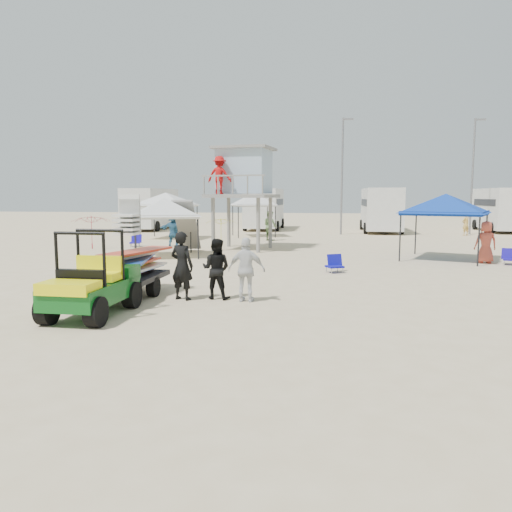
# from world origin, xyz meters

# --- Properties ---
(ground) EXTENTS (140.00, 140.00, 0.00)m
(ground) POSITION_xyz_m (0.00, 0.00, 0.00)
(ground) COLOR beige
(ground) RESTS_ON ground
(utility_cart) EXTENTS (1.35, 2.54, 1.91)m
(utility_cart) POSITION_xyz_m (-3.10, 1.91, 0.89)
(utility_cart) COLOR #0C5017
(utility_cart) RESTS_ON ground
(surf_trailer) EXTENTS (1.48, 2.66, 2.42)m
(surf_trailer) POSITION_xyz_m (-3.10, 4.24, 0.99)
(surf_trailer) COLOR black
(surf_trailer) RESTS_ON ground
(man_left) EXTENTS (0.75, 0.61, 1.79)m
(man_left) POSITION_xyz_m (-1.58, 3.94, 0.89)
(man_left) COLOR black
(man_left) RESTS_ON ground
(man_mid) EXTENTS (0.84, 0.69, 1.59)m
(man_mid) POSITION_xyz_m (-0.73, 4.19, 0.80)
(man_mid) COLOR black
(man_mid) RESTS_ON ground
(man_right) EXTENTS (1.00, 0.50, 1.65)m
(man_right) POSITION_xyz_m (0.12, 3.94, 0.83)
(man_right) COLOR silver
(man_right) RESTS_ON ground
(lifeguard_tower) EXTENTS (3.52, 3.52, 5.00)m
(lifeguard_tower) POSITION_xyz_m (-2.23, 16.43, 3.72)
(lifeguard_tower) COLOR gray
(lifeguard_tower) RESTS_ON ground
(canopy_blue) EXTENTS (4.06, 4.06, 3.19)m
(canopy_blue) POSITION_xyz_m (7.01, 13.51, 2.64)
(canopy_blue) COLOR black
(canopy_blue) RESTS_ON ground
(canopy_white_a) EXTENTS (3.60, 3.60, 3.01)m
(canopy_white_a) POSITION_xyz_m (-5.03, 12.81, 2.47)
(canopy_white_a) COLOR black
(canopy_white_a) RESTS_ON ground
(canopy_white_b) EXTENTS (3.41, 3.41, 3.31)m
(canopy_white_b) POSITION_xyz_m (-7.99, 21.88, 2.76)
(canopy_white_b) COLOR black
(canopy_white_b) RESTS_ON ground
(canopy_white_c) EXTENTS (3.30, 3.30, 3.29)m
(canopy_white_c) POSITION_xyz_m (-2.82, 24.42, 2.74)
(canopy_white_c) COLOR black
(canopy_white_c) RESTS_ON ground
(umbrella_a) EXTENTS (2.31, 2.34, 1.74)m
(umbrella_a) POSITION_xyz_m (-9.75, 15.32, 0.87)
(umbrella_a) COLOR red
(umbrella_a) RESTS_ON ground
(umbrella_b) EXTENTS (2.21, 2.23, 1.55)m
(umbrella_b) POSITION_xyz_m (-3.51, 17.52, 0.78)
(umbrella_b) COLOR yellow
(umbrella_b) RESTS_ON ground
(cone_near) EXTENTS (0.34, 0.34, 0.50)m
(cone_near) POSITION_xyz_m (-5.46, 6.63, 0.25)
(cone_near) COLOR #D94506
(cone_near) RESTS_ON ground
(cone_far) EXTENTS (0.34, 0.34, 0.50)m
(cone_far) POSITION_xyz_m (-5.97, 7.54, 0.25)
(cone_far) COLOR orange
(cone_far) RESTS_ON ground
(beach_chair_a) EXTENTS (0.66, 0.71, 0.64)m
(beach_chair_a) POSITION_xyz_m (-8.03, 16.85, 0.31)
(beach_chair_a) COLOR #180FAB
(beach_chair_a) RESTS_ON ground
(beach_chair_b) EXTENTS (0.71, 0.78, 0.64)m
(beach_chair_b) POSITION_xyz_m (2.40, 9.27, 0.31)
(beach_chair_b) COLOR #0E0E98
(beach_chair_b) RESTS_ON ground
(beach_chair_c) EXTENTS (0.67, 0.73, 0.64)m
(beach_chair_c) POSITION_xyz_m (9.24, 12.25, 0.31)
(beach_chair_c) COLOR #180D96
(beach_chair_c) RESTS_ON ground
(rv_far_left) EXTENTS (2.64, 6.80, 3.25)m
(rv_far_left) POSITION_xyz_m (-12.00, 29.99, 1.80)
(rv_far_left) COLOR silver
(rv_far_left) RESTS_ON ground
(rv_mid_left) EXTENTS (2.65, 6.50, 3.25)m
(rv_mid_left) POSITION_xyz_m (-3.00, 31.49, 1.80)
(rv_mid_left) COLOR silver
(rv_mid_left) RESTS_ON ground
(rv_mid_right) EXTENTS (2.64, 7.00, 3.25)m
(rv_mid_right) POSITION_xyz_m (6.00, 29.99, 1.80)
(rv_mid_right) COLOR silver
(rv_mid_right) RESTS_ON ground
(rv_far_right) EXTENTS (2.64, 6.60, 3.25)m
(rv_far_right) POSITION_xyz_m (15.00, 31.49, 1.80)
(rv_far_right) COLOR silver
(rv_far_right) RESTS_ON ground
(light_pole_left) EXTENTS (0.14, 0.14, 8.00)m
(light_pole_left) POSITION_xyz_m (3.00, 27.00, 4.00)
(light_pole_left) COLOR slate
(light_pole_left) RESTS_ON ground
(light_pole_right) EXTENTS (0.14, 0.14, 8.00)m
(light_pole_right) POSITION_xyz_m (12.00, 28.50, 4.00)
(light_pole_right) COLOR slate
(light_pole_right) RESTS_ON ground
(distant_beachgoers) EXTENTS (18.59, 15.31, 1.85)m
(distant_beachgoers) POSITION_xyz_m (-0.40, 18.22, 0.89)
(distant_beachgoers) COLOR #DEAE53
(distant_beachgoers) RESTS_ON ground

